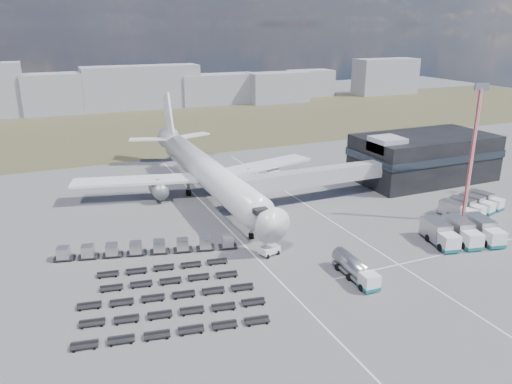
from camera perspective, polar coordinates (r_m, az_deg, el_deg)
name	(u,v)px	position (r m, az deg, el deg)	size (l,w,h in m)	color
ground	(275,262)	(73.78, 2.21, -7.95)	(420.00, 420.00, 0.00)	#565659
grass_strip	(135,127)	(174.91, -13.71, 7.22)	(420.00, 90.00, 0.01)	#433F28
lane_markings	(322,243)	(80.42, 7.60, -5.76)	(47.12, 110.00, 0.01)	silver
terminal	(423,156)	(116.56, 18.58, 3.87)	(30.40, 16.40, 11.00)	black
jet_bridge	(304,178)	(95.64, 5.55, 1.55)	(30.30, 3.80, 7.05)	#939399
airliner	(205,171)	(100.05, -5.80, 2.45)	(51.59, 64.53, 17.62)	white
skyline	(22,90)	(212.00, -25.16, 10.53)	(313.78, 26.40, 25.34)	gray
fuel_tanker	(355,269)	(69.81, 11.28, -8.62)	(2.62, 9.07, 2.91)	white
pushback_tug	(270,251)	(75.49, 1.56, -6.72)	(2.98, 1.68, 1.37)	white
catering_truck	(274,180)	(106.46, 2.11, 1.42)	(4.61, 7.00, 2.98)	white
service_trucks_near	(462,232)	(85.80, 22.48, -4.24)	(11.92, 9.95, 3.19)	white
service_trucks_far	(472,205)	(99.98, 23.43, -1.39)	(12.82, 8.94, 2.59)	white
uld_row	(148,247)	(77.29, -12.28, -6.20)	(26.74, 8.07, 1.83)	black
baggage_dollies	(169,297)	(65.17, -9.95, -11.75)	(24.28, 20.84, 0.69)	black
floodlight_mast	(472,155)	(91.61, 23.44, 3.85)	(2.28, 1.86, 24.02)	red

